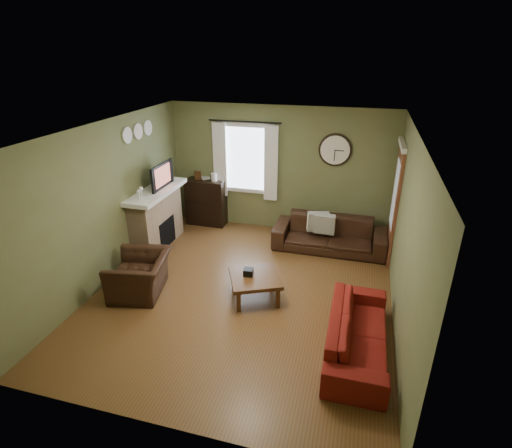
% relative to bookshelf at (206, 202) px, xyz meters
% --- Properties ---
extents(floor, '(4.60, 5.20, 0.00)m').
position_rel_bookshelf_xyz_m(floor, '(1.57, -2.40, -0.51)').
color(floor, brown).
rests_on(floor, ground).
extents(ceiling, '(4.60, 5.20, 0.00)m').
position_rel_bookshelf_xyz_m(ceiling, '(1.57, -2.40, 2.09)').
color(ceiling, white).
rests_on(ceiling, ground).
extents(wall_left, '(0.00, 5.20, 2.60)m').
position_rel_bookshelf_xyz_m(wall_left, '(-0.73, -2.40, 0.79)').
color(wall_left, '#61693F').
rests_on(wall_left, ground).
extents(wall_right, '(0.00, 5.20, 2.60)m').
position_rel_bookshelf_xyz_m(wall_right, '(3.87, -2.40, 0.79)').
color(wall_right, '#61693F').
rests_on(wall_right, ground).
extents(wall_back, '(4.60, 0.00, 2.60)m').
position_rel_bookshelf_xyz_m(wall_back, '(1.57, 0.20, 0.79)').
color(wall_back, '#61693F').
rests_on(wall_back, ground).
extents(wall_front, '(4.60, 0.00, 2.60)m').
position_rel_bookshelf_xyz_m(wall_front, '(1.57, -5.00, 0.79)').
color(wall_front, '#61693F').
rests_on(wall_front, ground).
extents(fireplace, '(0.40, 1.40, 1.10)m').
position_rel_bookshelf_xyz_m(fireplace, '(-0.53, -1.25, 0.04)').
color(fireplace, tan).
rests_on(fireplace, floor).
extents(firebox, '(0.04, 0.60, 0.55)m').
position_rel_bookshelf_xyz_m(firebox, '(-0.34, -1.25, -0.21)').
color(firebox, black).
rests_on(firebox, fireplace).
extents(mantel, '(0.58, 1.60, 0.08)m').
position_rel_bookshelf_xyz_m(mantel, '(-0.50, -1.25, 0.63)').
color(mantel, white).
rests_on(mantel, fireplace).
extents(tv, '(0.08, 0.60, 0.35)m').
position_rel_bookshelf_xyz_m(tv, '(-0.48, -1.10, 0.85)').
color(tv, black).
rests_on(tv, mantel).
extents(tv_screen, '(0.02, 0.62, 0.36)m').
position_rel_bookshelf_xyz_m(tv_screen, '(-0.40, -1.10, 0.90)').
color(tv_screen, '#994C3F').
rests_on(tv_screen, mantel).
extents(medallion_left, '(0.28, 0.28, 0.03)m').
position_rel_bookshelf_xyz_m(medallion_left, '(-0.71, -1.60, 1.74)').
color(medallion_left, white).
rests_on(medallion_left, wall_left).
extents(medallion_mid, '(0.28, 0.28, 0.03)m').
position_rel_bookshelf_xyz_m(medallion_mid, '(-0.71, -1.25, 1.74)').
color(medallion_mid, white).
rests_on(medallion_mid, wall_left).
extents(medallion_right, '(0.28, 0.28, 0.03)m').
position_rel_bookshelf_xyz_m(medallion_right, '(-0.71, -0.90, 1.74)').
color(medallion_right, white).
rests_on(medallion_right, wall_left).
extents(window_pane, '(1.00, 0.02, 1.30)m').
position_rel_bookshelf_xyz_m(window_pane, '(0.87, 0.18, 0.99)').
color(window_pane, silver).
rests_on(window_pane, wall_back).
extents(curtain_rod, '(0.03, 0.03, 1.50)m').
position_rel_bookshelf_xyz_m(curtain_rod, '(0.87, 0.08, 1.76)').
color(curtain_rod, black).
rests_on(curtain_rod, wall_back).
extents(curtain_left, '(0.28, 0.04, 1.55)m').
position_rel_bookshelf_xyz_m(curtain_left, '(0.32, 0.08, 0.94)').
color(curtain_left, white).
rests_on(curtain_left, wall_back).
extents(curtain_right, '(0.28, 0.04, 1.55)m').
position_rel_bookshelf_xyz_m(curtain_right, '(1.42, 0.08, 0.94)').
color(curtain_right, white).
rests_on(curtain_right, wall_back).
extents(wall_clock, '(0.64, 0.06, 0.64)m').
position_rel_bookshelf_xyz_m(wall_clock, '(2.67, 0.15, 1.29)').
color(wall_clock, white).
rests_on(wall_clock, wall_back).
extents(door, '(0.05, 0.90, 2.10)m').
position_rel_bookshelf_xyz_m(door, '(3.84, -0.55, 0.54)').
color(door, brown).
rests_on(door, floor).
extents(bookshelf, '(0.85, 0.36, 1.01)m').
position_rel_bookshelf_xyz_m(bookshelf, '(0.00, 0.00, 0.00)').
color(bookshelf, black).
rests_on(bookshelf, floor).
extents(book, '(0.28, 0.30, 0.02)m').
position_rel_bookshelf_xyz_m(book, '(-0.11, 0.07, 0.46)').
color(book, '#462A13').
rests_on(book, bookshelf).
extents(sofa_brown, '(2.13, 0.83, 0.62)m').
position_rel_bookshelf_xyz_m(sofa_brown, '(2.74, -0.50, -0.19)').
color(sofa_brown, black).
rests_on(sofa_brown, floor).
extents(pillow_left, '(0.42, 0.21, 0.40)m').
position_rel_bookshelf_xyz_m(pillow_left, '(2.50, -0.51, 0.04)').
color(pillow_left, '#949890').
rests_on(pillow_left, sofa_brown).
extents(pillow_right, '(0.40, 0.13, 0.40)m').
position_rel_bookshelf_xyz_m(pillow_right, '(2.63, -0.59, 0.04)').
color(pillow_right, '#949890').
rests_on(pillow_right, sofa_brown).
extents(sofa_red, '(0.74, 1.89, 0.55)m').
position_rel_bookshelf_xyz_m(sofa_red, '(3.38, -3.29, -0.23)').
color(sofa_red, maroon).
rests_on(sofa_red, floor).
extents(armchair, '(1.03, 1.12, 0.63)m').
position_rel_bookshelf_xyz_m(armchair, '(-0.02, -2.81, -0.19)').
color(armchair, black).
rests_on(armchair, floor).
extents(coffee_table, '(0.99, 0.99, 0.40)m').
position_rel_bookshelf_xyz_m(coffee_table, '(1.79, -2.50, -0.31)').
color(coffee_table, '#462A13').
rests_on(coffee_table, floor).
extents(tissue_box, '(0.16, 0.16, 0.11)m').
position_rel_bookshelf_xyz_m(tissue_box, '(1.69, -2.49, -0.11)').
color(tissue_box, black).
rests_on(tissue_box, coffee_table).
extents(wine_glass_a, '(0.07, 0.07, 0.19)m').
position_rel_bookshelf_xyz_m(wine_glass_a, '(-0.48, -1.83, 0.77)').
color(wine_glass_a, white).
rests_on(wine_glass_a, mantel).
extents(wine_glass_b, '(0.08, 0.08, 0.21)m').
position_rel_bookshelf_xyz_m(wine_glass_b, '(-0.48, -1.75, 0.78)').
color(wine_glass_b, white).
rests_on(wine_glass_b, mantel).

